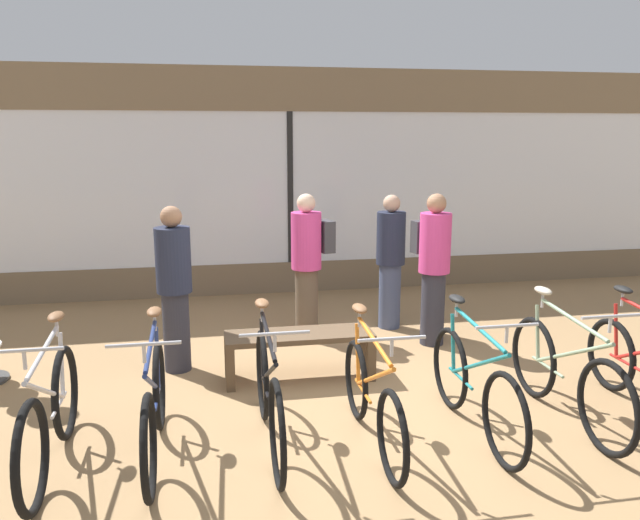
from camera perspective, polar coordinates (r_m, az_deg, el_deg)
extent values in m
plane|color=#99754C|center=(5.46, 3.45, -13.52)|extent=(24.00, 24.00, 0.00)
cube|color=#7A664C|center=(9.20, -2.67, -1.52)|extent=(12.00, 0.08, 0.45)
cube|color=white|center=(9.00, -2.75, 6.57)|extent=(12.00, 0.04, 2.15)
cube|color=#7A664C|center=(8.98, -2.84, 15.34)|extent=(12.00, 0.08, 0.60)
cube|color=black|center=(8.97, -2.73, 6.55)|extent=(0.08, 0.02, 2.15)
torus|color=black|center=(5.26, -22.26, -11.14)|extent=(0.06, 0.72, 0.72)
torus|color=black|center=(4.39, -24.88, -16.05)|extent=(0.06, 0.72, 0.72)
cylinder|color=#BCBCC1|center=(4.69, -23.79, -10.91)|extent=(0.03, 0.92, 0.51)
cylinder|color=#BCBCC1|center=(5.14, -22.56, -8.84)|extent=(0.03, 0.11, 0.49)
cylinder|color=#BCBCC1|center=(4.62, -23.99, -7.61)|extent=(0.03, 0.85, 0.10)
cylinder|color=#BCBCC1|center=(5.06, -22.76, -12.10)|extent=(0.03, 0.44, 0.03)
cylinder|color=#B2B2B7|center=(5.01, -22.93, -5.66)|extent=(0.02, 0.02, 0.14)
ellipsoid|color=brown|center=(4.98, -23.00, -4.78)|extent=(0.11, 0.22, 0.06)
cylinder|color=#B2B2B7|center=(4.21, -25.40, -8.25)|extent=(0.02, 0.02, 0.12)
cylinder|color=#ADADB2|center=(4.19, -25.47, -7.48)|extent=(0.46, 0.02, 0.02)
torus|color=black|center=(5.20, -14.49, -11.03)|extent=(0.05, 0.70, 0.70)
torus|color=black|center=(4.28, -15.39, -16.20)|extent=(0.05, 0.70, 0.70)
cylinder|color=navy|center=(4.60, -15.08, -10.87)|extent=(0.03, 0.95, 0.51)
cylinder|color=navy|center=(5.07, -14.66, -8.70)|extent=(0.03, 0.11, 0.49)
cylinder|color=navy|center=(4.54, -15.24, -7.51)|extent=(0.03, 0.87, 0.10)
cylinder|color=navy|center=(4.99, -14.66, -12.03)|extent=(0.03, 0.46, 0.03)
cylinder|color=#B2B2B7|center=(4.94, -14.87, -5.48)|extent=(0.02, 0.02, 0.14)
ellipsoid|color=brown|center=(4.92, -14.92, -4.59)|extent=(0.11, 0.22, 0.06)
cylinder|color=#B2B2B7|center=(4.10, -15.78, -8.23)|extent=(0.02, 0.02, 0.12)
cylinder|color=#ADADB2|center=(4.08, -15.83, -7.43)|extent=(0.46, 0.02, 0.02)
torus|color=black|center=(5.21, -5.28, -10.41)|extent=(0.04, 0.73, 0.73)
torus|color=black|center=(4.28, -3.94, -15.54)|extent=(0.04, 0.73, 0.73)
cylinder|color=black|center=(4.61, -4.68, -10.21)|extent=(0.03, 0.97, 0.51)
cylinder|color=black|center=(5.09, -5.29, -8.07)|extent=(0.03, 0.11, 0.49)
cylinder|color=black|center=(4.54, -4.78, -6.85)|extent=(0.03, 0.89, 0.10)
cylinder|color=black|center=(5.00, -5.03, -11.40)|extent=(0.03, 0.47, 0.03)
cylinder|color=#B2B2B7|center=(4.96, -5.31, -4.85)|extent=(0.02, 0.02, 0.14)
ellipsoid|color=brown|center=(4.94, -5.33, -3.96)|extent=(0.11, 0.22, 0.06)
cylinder|color=#B2B2B7|center=(4.09, -4.16, -7.54)|extent=(0.02, 0.02, 0.12)
cylinder|color=#ADADB2|center=(4.07, -4.17, -6.75)|extent=(0.46, 0.02, 0.02)
torus|color=black|center=(5.22, 3.33, -10.86)|extent=(0.05, 0.65, 0.65)
torus|color=black|center=(4.34, 6.63, -15.82)|extent=(0.05, 0.65, 0.65)
cylinder|color=orange|center=(4.64, 4.99, -10.63)|extent=(0.03, 0.94, 0.51)
cylinder|color=orange|center=(5.09, 3.47, -8.54)|extent=(0.03, 0.11, 0.49)
cylinder|color=orange|center=(4.57, 4.95, -7.30)|extent=(0.03, 0.87, 0.10)
cylinder|color=orange|center=(5.02, 3.96, -11.83)|extent=(0.03, 0.45, 0.03)
cylinder|color=#B2B2B7|center=(4.96, 3.62, -5.33)|extent=(0.02, 0.02, 0.14)
ellipsoid|color=brown|center=(4.94, 3.64, -4.44)|extent=(0.11, 0.22, 0.06)
cylinder|color=#B2B2B7|center=(4.15, 6.58, -7.95)|extent=(0.02, 0.02, 0.12)
cylinder|color=#ADADB2|center=(4.13, 6.60, -7.17)|extent=(0.46, 0.02, 0.02)
torus|color=black|center=(5.50, 11.80, -9.64)|extent=(0.05, 0.69, 0.69)
torus|color=black|center=(4.66, 16.59, -13.90)|extent=(0.05, 0.69, 0.69)
cylinder|color=#1E7A7F|center=(4.95, 14.31, -9.22)|extent=(0.03, 0.94, 0.51)
cylinder|color=#1E7A7F|center=(5.38, 12.07, -7.40)|extent=(0.03, 0.11, 0.49)
cylinder|color=#1E7A7F|center=(4.89, 14.32, -6.09)|extent=(0.03, 0.87, 0.10)
cylinder|color=#1E7A7F|center=(5.31, 12.73, -10.48)|extent=(0.03, 0.45, 0.03)
cylinder|color=#B2B2B7|center=(5.26, 12.37, -4.34)|extent=(0.02, 0.02, 0.14)
ellipsoid|color=black|center=(5.24, 12.41, -3.50)|extent=(0.11, 0.22, 0.06)
cylinder|color=#B2B2B7|center=(4.49, 16.70, -6.54)|extent=(0.02, 0.02, 0.12)
cylinder|color=#ADADB2|center=(4.47, 16.74, -5.81)|extent=(0.46, 0.02, 0.02)
torus|color=black|center=(5.91, 18.92, -8.39)|extent=(0.05, 0.72, 0.72)
torus|color=black|center=(5.10, 24.79, -12.14)|extent=(0.05, 0.72, 0.72)
cylinder|color=gray|center=(5.38, 22.04, -7.90)|extent=(0.03, 0.98, 0.51)
cylinder|color=gray|center=(5.80, 19.27, -6.29)|extent=(0.03, 0.11, 0.49)
cylinder|color=gray|center=(5.32, 22.09, -5.01)|extent=(0.03, 0.91, 0.10)
cylinder|color=gray|center=(5.72, 20.09, -9.15)|extent=(0.03, 0.47, 0.03)
cylinder|color=#B2B2B7|center=(5.69, 19.68, -3.43)|extent=(0.02, 0.02, 0.14)
ellipsoid|color=#B2A893|center=(5.67, 19.73, -2.65)|extent=(0.11, 0.22, 0.06)
cylinder|color=#B2B2B7|center=(4.94, 24.99, -5.37)|extent=(0.02, 0.02, 0.12)
cylinder|color=#ADADB2|center=(4.92, 25.05, -4.70)|extent=(0.46, 0.02, 0.02)
torus|color=black|center=(6.32, 25.04, -7.82)|extent=(0.06, 0.66, 0.66)
cylinder|color=red|center=(6.22, 25.44, -5.84)|extent=(0.03, 0.11, 0.49)
cylinder|color=red|center=(6.15, 26.27, -8.47)|extent=(0.03, 0.46, 0.03)
cylinder|color=#B2B2B7|center=(6.11, 25.91, -3.17)|extent=(0.02, 0.02, 0.14)
ellipsoid|color=black|center=(6.09, 25.98, -2.44)|extent=(0.11, 0.22, 0.06)
cube|color=brown|center=(5.95, -1.92, -6.90)|extent=(1.40, 0.44, 0.05)
cube|color=brown|center=(5.80, -8.19, -9.90)|extent=(0.08, 0.08, 0.40)
cube|color=brown|center=(5.99, 4.70, -9.12)|extent=(0.08, 0.08, 0.40)
cube|color=brown|center=(6.13, -8.34, -8.68)|extent=(0.08, 0.08, 0.40)
cube|color=brown|center=(6.31, 3.83, -7.99)|extent=(0.08, 0.08, 0.40)
cylinder|color=brown|center=(7.13, -1.24, -3.95)|extent=(0.32, 0.32, 0.81)
cylinder|color=#D13D84|center=(6.97, -1.26, 1.77)|extent=(0.42, 0.42, 0.64)
sphere|color=beige|center=(6.91, -1.28, 5.23)|extent=(0.21, 0.21, 0.21)
cube|color=#38383D|center=(7.07, 0.50, 2.18)|extent=(0.20, 0.27, 0.36)
cylinder|color=#2D2D38|center=(7.01, 10.26, -4.36)|extent=(0.32, 0.32, 0.82)
cylinder|color=#D13D84|center=(6.85, 10.48, 1.54)|extent=(0.41, 0.41, 0.65)
sphere|color=#9E7051|center=(6.79, 10.61, 5.11)|extent=(0.21, 0.21, 0.21)
cube|color=#38383D|center=(7.04, 9.37, 2.12)|extent=(0.27, 0.19, 0.36)
cylinder|color=#424C6B|center=(7.53, 6.38, -3.26)|extent=(0.36, 0.36, 0.78)
cylinder|color=#23283D|center=(7.39, 6.50, 2.00)|extent=(0.48, 0.48, 0.62)
sphere|color=tan|center=(7.33, 6.58, 5.17)|extent=(0.20, 0.20, 0.20)
cylinder|color=#2D2D38|center=(6.32, -12.98, -6.36)|extent=(0.33, 0.33, 0.80)
cylinder|color=#23283D|center=(6.14, -13.28, 0.00)|extent=(0.44, 0.44, 0.63)
sphere|color=#9E7051|center=(6.07, -13.47, 3.88)|extent=(0.21, 0.21, 0.21)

